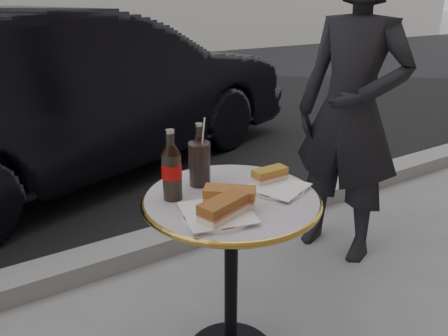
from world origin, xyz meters
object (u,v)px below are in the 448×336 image
cola_bottle_left (171,165)px  pedestrian (351,113)px  bistro_table (231,284)px  cola_bottle_right (199,153)px  plate_right (278,188)px  plate_left (217,215)px  cola_glass (200,164)px  parked_car (80,94)px

cola_bottle_left → pedestrian: bearing=14.5°
bistro_table → pedestrian: 1.16m
cola_bottle_right → plate_right: bearing=-46.6°
bistro_table → plate_left: bearing=-139.3°
plate_left → bistro_table: bearing=40.7°
plate_right → pedestrian: size_ratio=0.12×
cola_glass → cola_bottle_right: bearing=60.5°
cola_glass → pedestrian: pedestrian is taller
cola_bottle_right → pedestrian: bearing=12.3°
cola_bottle_left → cola_bottle_right: (0.15, 0.08, -0.01)m
parked_car → pedestrian: pedestrian is taller
plate_right → parked_car: 2.44m
plate_left → cola_bottle_right: 0.30m
bistro_table → cola_glass: 0.47m
cola_bottle_right → cola_bottle_left: bearing=-151.9°
cola_bottle_left → pedestrian: (1.17, 0.30, -0.05)m
cola_bottle_right → cola_glass: 0.04m
cola_bottle_right → pedestrian: 1.05m
cola_bottle_left → plate_right: bearing=-20.6°
cola_bottle_right → parked_car: size_ratio=0.06×
cola_bottle_right → pedestrian: pedestrian is taller
plate_right → cola_bottle_right: (-0.20, 0.21, 0.11)m
plate_right → parked_car: bearing=91.5°
bistro_table → cola_glass: cola_glass is taller
bistro_table → cola_bottle_right: cola_bottle_right is taller
cola_bottle_right → cola_glass: bearing=-119.5°
cola_glass → parked_car: 2.26m
cola_bottle_left → bistro_table: bearing=-26.5°
plate_right → parked_car: size_ratio=0.05×
cola_bottle_right → parked_car: (0.13, 2.23, -0.20)m
pedestrian → bistro_table: bearing=-87.9°
bistro_table → cola_bottle_left: size_ratio=2.98×
plate_right → cola_bottle_right: cola_bottle_right is taller
bistro_table → plate_right: 0.41m
bistro_table → plate_right: size_ratio=3.80×
cola_bottle_right → cola_glass: cola_bottle_right is taller
bistro_table → plate_left: 0.40m
bistro_table → pedestrian: size_ratio=0.45×
plate_left → cola_bottle_left: 0.23m
pedestrian → cola_bottle_left: bearing=-95.0°
cola_bottle_left → parked_car: (0.28, 2.31, -0.21)m
plate_left → pedestrian: pedestrian is taller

